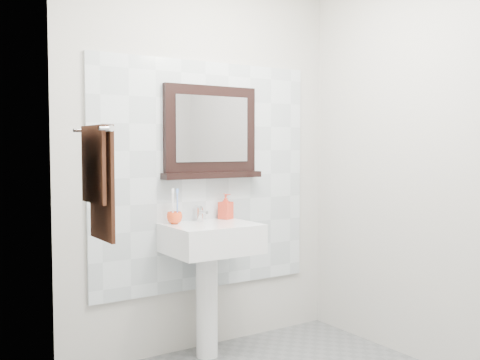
% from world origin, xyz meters
% --- Properties ---
extents(back_wall, '(2.00, 0.01, 2.50)m').
position_xyz_m(back_wall, '(0.00, 1.10, 1.25)').
color(back_wall, beige).
rests_on(back_wall, ground).
extents(left_wall, '(0.01, 2.20, 2.50)m').
position_xyz_m(left_wall, '(-1.00, 0.00, 1.25)').
color(left_wall, beige).
rests_on(left_wall, ground).
extents(right_wall, '(0.01, 2.20, 2.50)m').
position_xyz_m(right_wall, '(1.00, 0.00, 1.25)').
color(right_wall, beige).
rests_on(right_wall, ground).
extents(splashback, '(1.60, 0.02, 1.50)m').
position_xyz_m(splashback, '(0.00, 1.09, 1.15)').
color(splashback, silver).
rests_on(splashback, back_wall).
extents(pedestal_sink, '(0.55, 0.44, 0.96)m').
position_xyz_m(pedestal_sink, '(-0.09, 0.87, 0.68)').
color(pedestal_sink, white).
rests_on(pedestal_sink, ground).
extents(toothbrush_cup, '(0.11, 0.11, 0.08)m').
position_xyz_m(toothbrush_cup, '(-0.28, 0.99, 0.90)').
color(toothbrush_cup, '#FF4C1E').
rests_on(toothbrush_cup, pedestal_sink).
extents(toothbrushes, '(0.05, 0.04, 0.21)m').
position_xyz_m(toothbrushes, '(-0.28, 0.99, 0.98)').
color(toothbrushes, white).
rests_on(toothbrushes, toothbrush_cup).
extents(soap_dispenser, '(0.10, 0.10, 0.17)m').
position_xyz_m(soap_dispenser, '(0.12, 1.02, 0.94)').
color(soap_dispenser, red).
rests_on(soap_dispenser, pedestal_sink).
extents(framed_mirror, '(0.71, 0.11, 0.61)m').
position_xyz_m(framed_mirror, '(0.03, 1.06, 1.42)').
color(framed_mirror, black).
rests_on(framed_mirror, back_wall).
extents(towel_bar, '(0.07, 0.40, 0.03)m').
position_xyz_m(towel_bar, '(-0.95, 0.46, 1.42)').
color(towel_bar, silver).
rests_on(towel_bar, left_wall).
extents(hand_towel, '(0.06, 0.30, 0.55)m').
position_xyz_m(hand_towel, '(-0.94, 0.46, 1.21)').
color(hand_towel, black).
rests_on(hand_towel, towel_bar).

